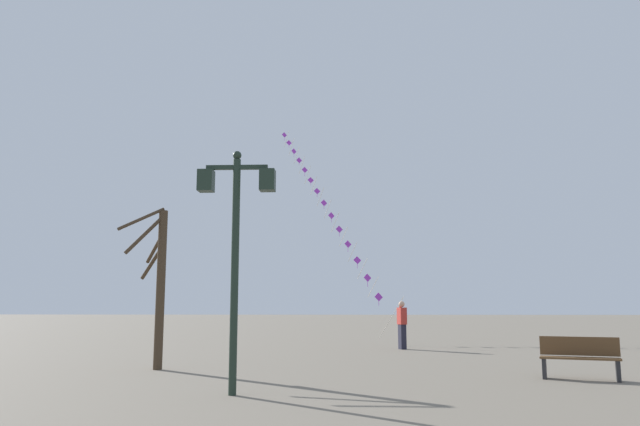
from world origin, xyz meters
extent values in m
plane|color=#756B5B|center=(0.00, 20.00, 0.00)|extent=(160.00, 160.00, 0.00)
cylinder|color=#1E2D23|center=(-2.84, 8.29, 2.12)|extent=(0.14, 0.14, 4.25)
sphere|color=#1E2D23|center=(-2.84, 8.29, 4.33)|extent=(0.16, 0.16, 0.16)
cube|color=#1E2D23|center=(-2.84, 8.29, 4.10)|extent=(1.15, 0.08, 0.08)
cube|color=#1E2D23|center=(-3.41, 8.29, 3.85)|extent=(0.28, 0.28, 0.40)
cube|color=beige|center=(-3.41, 8.29, 3.85)|extent=(0.19, 0.19, 0.30)
cube|color=#1E2D23|center=(-2.27, 8.29, 3.85)|extent=(0.28, 0.28, 0.40)
cube|color=beige|center=(-2.27, 8.29, 3.85)|extent=(0.19, 0.19, 0.30)
cylinder|color=brown|center=(1.37, 21.21, 0.09)|extent=(0.06, 0.06, 0.18)
cylinder|color=silver|center=(0.94, 22.30, 1.05)|extent=(0.89, 2.19, 1.75)
cylinder|color=silver|center=(0.29, 23.93, 2.34)|extent=(0.45, 1.10, 0.87)
cylinder|color=silver|center=(-0.13, 25.00, 3.20)|extent=(0.45, 1.10, 0.87)
cylinder|color=silver|center=(-0.56, 26.08, 4.06)|extent=(0.45, 1.10, 0.87)
cylinder|color=silver|center=(-0.99, 27.16, 4.91)|extent=(0.45, 1.10, 0.87)
cylinder|color=silver|center=(-1.42, 28.24, 5.77)|extent=(0.45, 1.10, 0.87)
cylinder|color=silver|center=(-1.84, 29.32, 6.63)|extent=(0.45, 1.10, 0.87)
cylinder|color=silver|center=(-2.27, 30.40, 7.49)|extent=(0.45, 1.10, 0.87)
cylinder|color=silver|center=(-2.70, 31.47, 8.35)|extent=(0.45, 1.10, 0.87)
cylinder|color=silver|center=(-3.13, 32.55, 9.20)|extent=(0.45, 1.10, 0.87)
cylinder|color=silver|center=(-3.55, 33.63, 10.06)|extent=(0.45, 1.10, 0.87)
cylinder|color=silver|center=(-3.98, 34.71, 10.92)|extent=(0.45, 1.10, 0.87)
cylinder|color=silver|center=(-4.41, 35.79, 11.78)|extent=(0.45, 1.10, 0.87)
cylinder|color=silver|center=(-4.84, 36.86, 12.64)|extent=(0.45, 1.10, 0.87)
cube|color=purple|center=(0.51, 23.39, 1.91)|extent=(0.36, 0.11, 0.37)
cylinder|color=purple|center=(0.51, 23.39, 1.65)|extent=(0.03, 0.04, 0.23)
cube|color=purple|center=(0.08, 24.47, 2.77)|extent=(0.34, 0.17, 0.37)
cylinder|color=purple|center=(0.08, 24.47, 2.50)|extent=(0.03, 0.05, 0.27)
cube|color=purple|center=(-0.35, 25.54, 3.63)|extent=(0.37, 0.07, 0.37)
cylinder|color=purple|center=(-0.35, 25.54, 3.37)|extent=(0.02, 0.02, 0.24)
cube|color=purple|center=(-0.77, 26.62, 4.49)|extent=(0.33, 0.18, 0.37)
cylinder|color=purple|center=(-0.77, 26.62, 4.22)|extent=(0.03, 0.03, 0.24)
cube|color=purple|center=(-1.20, 27.70, 5.34)|extent=(0.36, 0.10, 0.37)
cylinder|color=purple|center=(-1.20, 27.70, 5.09)|extent=(0.03, 0.04, 0.22)
cube|color=purple|center=(-1.63, 28.78, 6.20)|extent=(0.33, 0.18, 0.37)
cylinder|color=purple|center=(-1.63, 28.78, 5.95)|extent=(0.03, 0.04, 0.22)
cube|color=purple|center=(-2.06, 29.86, 7.06)|extent=(0.34, 0.16, 0.37)
cylinder|color=purple|center=(-2.06, 29.86, 6.82)|extent=(0.03, 0.04, 0.20)
cube|color=purple|center=(-2.48, 30.93, 7.92)|extent=(0.37, 0.07, 0.37)
cylinder|color=purple|center=(-2.48, 30.93, 7.68)|extent=(0.02, 0.02, 0.20)
cube|color=purple|center=(-2.91, 32.01, 8.78)|extent=(0.37, 0.07, 0.37)
cylinder|color=purple|center=(-2.91, 32.01, 8.55)|extent=(0.02, 0.03, 0.18)
cube|color=purple|center=(-3.34, 33.09, 9.63)|extent=(0.36, 0.10, 0.37)
cylinder|color=purple|center=(-3.34, 33.09, 9.36)|extent=(0.03, 0.05, 0.26)
cube|color=purple|center=(-3.77, 34.17, 10.49)|extent=(0.37, 0.07, 0.37)
cylinder|color=purple|center=(-3.77, 34.17, 10.27)|extent=(0.02, 0.03, 0.17)
cube|color=purple|center=(-4.19, 35.25, 11.35)|extent=(0.31, 0.22, 0.37)
cylinder|color=purple|center=(-4.19, 35.25, 11.09)|extent=(0.03, 0.03, 0.25)
cube|color=purple|center=(-4.62, 36.33, 12.21)|extent=(0.37, 0.07, 0.37)
cylinder|color=purple|center=(-4.62, 36.33, 11.98)|extent=(0.02, 0.02, 0.18)
cube|color=purple|center=(-5.05, 37.40, 13.07)|extent=(0.33, 0.18, 0.37)
cylinder|color=purple|center=(-5.05, 37.40, 12.80)|extent=(0.03, 0.03, 0.26)
cube|color=#1E1E2D|center=(1.15, 19.77, 0.45)|extent=(0.28, 0.35, 0.90)
cube|color=#B22D26|center=(1.15, 19.77, 1.18)|extent=(0.35, 0.44, 0.60)
sphere|color=tan|center=(1.15, 19.77, 1.60)|extent=(0.22, 0.22, 0.22)
cylinder|color=#B22D26|center=(1.09, 19.97, 1.35)|extent=(0.21, 0.40, 0.50)
cylinder|color=#423323|center=(-5.48, 12.47, 1.97)|extent=(0.22, 0.22, 3.95)
cylinder|color=#423323|center=(-5.84, 12.17, 3.31)|extent=(0.83, 0.70, 1.05)
cylinder|color=#423323|center=(-5.82, 12.76, 2.64)|extent=(0.79, 0.70, 0.83)
cylinder|color=#423323|center=(-5.91, 12.07, 3.69)|extent=(0.94, 0.87, 0.68)
cylinder|color=#423323|center=(-5.77, 12.80, 3.02)|extent=(0.69, 0.77, 0.72)
cube|color=brown|center=(4.12, 10.81, 0.45)|extent=(1.65, 0.93, 0.04)
cube|color=brown|center=(4.19, 11.01, 0.69)|extent=(1.52, 0.57, 0.40)
cube|color=#262628|center=(3.44, 11.05, 0.23)|extent=(0.20, 0.38, 0.45)
cube|color=#262628|center=(4.80, 10.57, 0.23)|extent=(0.20, 0.38, 0.45)
camera|label=1|loc=(-0.80, -2.65, 1.57)|focal=34.16mm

